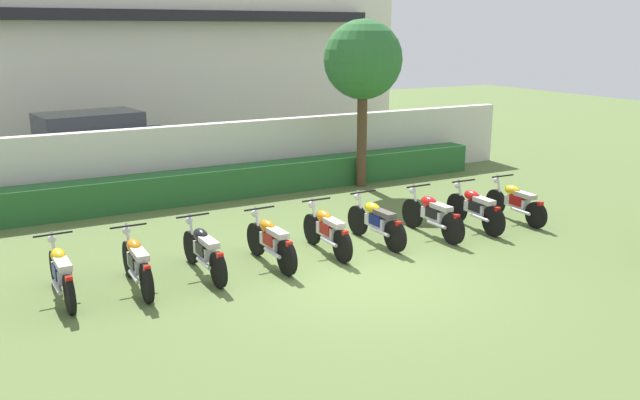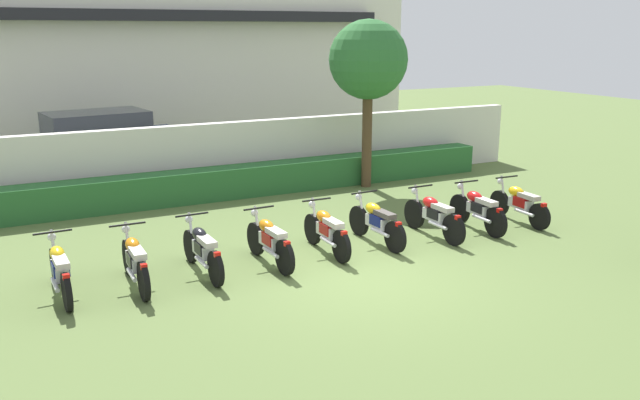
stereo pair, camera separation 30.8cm
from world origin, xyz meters
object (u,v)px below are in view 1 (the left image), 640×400
parked_car (96,146)px  motorcycle_in_row_0 (61,272)px  motorcycle_in_row_2 (204,250)px  motorcycle_in_row_8 (516,202)px  motorcycle_in_row_6 (432,214)px  motorcycle_in_row_7 (475,208)px  motorcycle_in_row_3 (271,241)px  motorcycle_in_row_4 (327,230)px  motorcycle_in_row_1 (137,262)px  tree_near_inspector (363,61)px  motorcycle_in_row_5 (376,221)px

parked_car → motorcycle_in_row_0: parked_car is taller
motorcycle_in_row_2 → motorcycle_in_row_8: motorcycle_in_row_2 is taller
motorcycle_in_row_2 → motorcycle_in_row_6: (4.85, -0.08, 0.01)m
motorcycle_in_row_7 → motorcycle_in_row_3: bearing=91.8°
motorcycle_in_row_2 → motorcycle_in_row_6: size_ratio=1.00×
parked_car → motorcycle_in_row_4: (2.60, -8.83, -0.49)m
motorcycle_in_row_1 → motorcycle_in_row_3: (2.39, -0.00, -0.00)m
tree_near_inspector → motorcycle_in_row_8: tree_near_inspector is taller
motorcycle_in_row_0 → motorcycle_in_row_5: motorcycle_in_row_5 is taller
motorcycle_in_row_2 → motorcycle_in_row_6: bearing=-92.5°
parked_car → motorcycle_in_row_0: (-2.14, -8.79, -0.49)m
parked_car → motorcycle_in_row_2: 8.84m
motorcycle_in_row_3 → motorcycle_in_row_0: bearing=85.2°
motorcycle_in_row_1 → motorcycle_in_row_5: size_ratio=1.00×
motorcycle_in_row_3 → parked_car: bearing=6.2°
motorcycle_in_row_6 → motorcycle_in_row_8: bearing=-91.2°
tree_near_inspector → motorcycle_in_row_5: (-2.36, -4.33, -2.88)m
motorcycle_in_row_0 → motorcycle_in_row_2: same height
tree_near_inspector → motorcycle_in_row_1: tree_near_inspector is taller
motorcycle_in_row_1 → motorcycle_in_row_3: same height
motorcycle_in_row_0 → motorcycle_in_row_8: bearing=-92.6°
motorcycle_in_row_0 → motorcycle_in_row_3: (3.53, -0.13, 0.01)m
motorcycle_in_row_8 → tree_near_inspector: bearing=17.4°
parked_car → motorcycle_in_row_5: parked_car is taller
tree_near_inspector → motorcycle_in_row_6: (-1.06, -4.46, -2.87)m
motorcycle_in_row_0 → motorcycle_in_row_5: 5.87m
tree_near_inspector → motorcycle_in_row_4: bearing=-128.5°
tree_near_inspector → motorcycle_in_row_7: bearing=-89.5°
tree_near_inspector → motorcycle_in_row_2: size_ratio=2.26×
parked_car → motorcycle_in_row_2: size_ratio=2.42×
motorcycle_in_row_3 → motorcycle_in_row_8: motorcycle_in_row_3 is taller
motorcycle_in_row_3 → motorcycle_in_row_1: bearing=87.3°
motorcycle_in_row_3 → motorcycle_in_row_8: size_ratio=1.00×
tree_near_inspector → motorcycle_in_row_2: bearing=-143.5°
motorcycle_in_row_6 → motorcycle_in_row_8: size_ratio=1.05×
motorcycle_in_row_6 → motorcycle_in_row_5: bearing=83.5°
parked_car → motorcycle_in_row_0: bearing=-111.8°
motorcycle_in_row_8 → motorcycle_in_row_5: bearing=89.7°
motorcycle_in_row_1 → motorcycle_in_row_8: size_ratio=1.02×
motorcycle_in_row_2 → motorcycle_in_row_7: 5.96m
motorcycle_in_row_8 → motorcycle_in_row_1: bearing=92.0°
motorcycle_in_row_1 → motorcycle_in_row_4: motorcycle_in_row_1 is taller
parked_car → motorcycle_in_row_8: (7.32, -8.92, -0.50)m
motorcycle_in_row_2 → motorcycle_in_row_7: (5.96, -0.12, 0.01)m
motorcycle_in_row_5 → motorcycle_in_row_6: motorcycle_in_row_6 is taller
parked_car → motorcycle_in_row_8: 11.55m
motorcycle_in_row_0 → motorcycle_in_row_7: bearing=-92.9°
motorcycle_in_row_5 → motorcycle_in_row_7: 2.40m
tree_near_inspector → motorcycle_in_row_5: 5.71m
motorcycle_in_row_3 → motorcycle_in_row_4: (1.21, 0.09, -0.00)m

